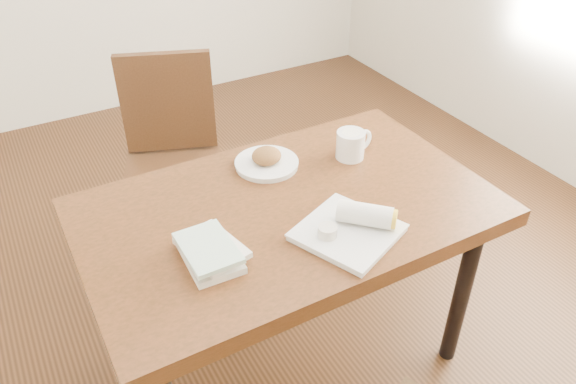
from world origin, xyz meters
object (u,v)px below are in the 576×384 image
table (288,224)px  chair_far (172,151)px  plate_burrito (353,226)px  coffee_mug (351,144)px  plate_scone (267,161)px  book_stack (210,251)px

table → chair_far: 0.85m
plate_burrito → coffee_mug: bearing=56.3°
plate_scone → plate_burrito: 0.46m
plate_scone → book_stack: bearing=-135.9°
chair_far → table: bearing=-82.0°
chair_far → book_stack: 0.99m
coffee_mug → book_stack: (-0.66, -0.26, -0.03)m
chair_far → coffee_mug: chair_far is taller
chair_far → plate_burrito: bearing=-78.4°
chair_far → plate_burrito: 1.10m
coffee_mug → table: bearing=-157.2°
table → plate_scone: 0.26m
plate_scone → book_stack: plate_scone is taller
plate_scone → book_stack: size_ratio=1.00×
book_stack → table: bearing=20.0°
chair_far → plate_scone: bearing=-74.7°
table → plate_scone: (0.05, 0.24, 0.10)m
coffee_mug → chair_far: bearing=123.7°
table → plate_burrito: size_ratio=3.75×
plate_scone → coffee_mug: bearing=-17.4°
table → coffee_mug: 0.39m
table → book_stack: size_ratio=5.82×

